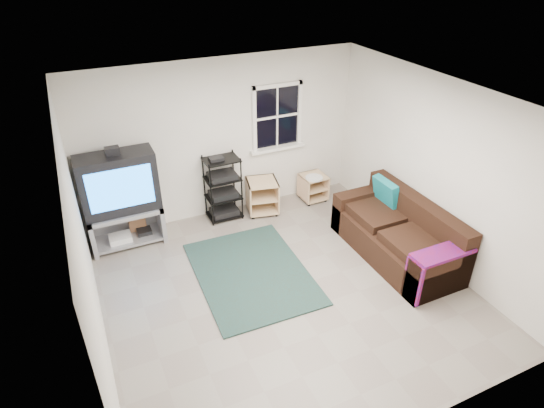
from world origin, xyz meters
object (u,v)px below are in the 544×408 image
side_table_right (312,185)px  sofa (398,236)px  tv_unit (120,193)px  side_table_left (262,194)px  av_rack (223,192)px

side_table_right → sofa: sofa is taller
tv_unit → side_table_right: 3.29m
side_table_left → side_table_right: 0.98m
av_rack → side_table_left: size_ratio=1.87×
sofa → side_table_right: bearing=99.3°
tv_unit → side_table_left: 2.32m
side_table_right → sofa: bearing=-80.7°
av_rack → sofa: (1.97, -2.07, -0.15)m
av_rack → sofa: bearing=-46.4°
side_table_left → tv_unit: bearing=-180.0°
tv_unit → av_rack: 1.64m
sofa → side_table_left: bearing=123.2°
side_table_left → sofa: sofa is taller
side_table_left → sofa: 2.39m
side_table_right → sofa: size_ratio=0.24×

